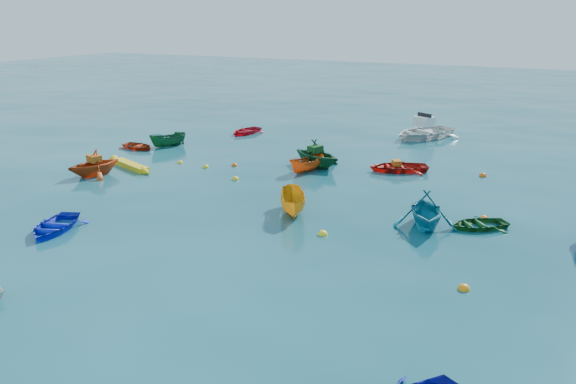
% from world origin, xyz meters
% --- Properties ---
extents(ground, '(160.00, 160.00, 0.00)m').
position_xyz_m(ground, '(0.00, 0.00, 0.00)').
color(ground, '#093845').
rests_on(ground, ground).
extents(dinghy_blue_sw, '(2.90, 3.38, 0.59)m').
position_xyz_m(dinghy_blue_sw, '(-6.65, -2.49, 0.00)').
color(dinghy_blue_sw, '#1021CB').
rests_on(dinghy_blue_sw, ground).
extents(dinghy_orange_w, '(3.22, 3.46, 1.49)m').
position_xyz_m(dinghy_orange_w, '(-11.06, 4.19, 0.00)').
color(dinghy_orange_w, '#B93D11').
rests_on(dinghy_orange_w, ground).
extents(sampan_yellow_mid, '(2.31, 3.05, 1.11)m').
position_xyz_m(sampan_yellow_mid, '(0.97, 3.56, 0.00)').
color(sampan_yellow_mid, orange).
rests_on(sampan_yellow_mid, ground).
extents(dinghy_green_e, '(2.97, 2.83, 0.50)m').
position_xyz_m(dinghy_green_e, '(8.38, 5.27, 0.00)').
color(dinghy_green_e, '#124D1C').
rests_on(dinghy_green_e, ground).
extents(dinghy_cyan_se, '(3.41, 3.67, 1.58)m').
position_xyz_m(dinghy_cyan_se, '(6.42, 4.51, 0.00)').
color(dinghy_cyan_se, teal).
rests_on(dinghy_cyan_se, ground).
extents(dinghy_red_nw, '(2.78, 2.22, 0.52)m').
position_xyz_m(dinghy_red_nw, '(-13.13, 10.04, 0.00)').
color(dinghy_red_nw, '#AC2C0E').
rests_on(dinghy_red_nw, ground).
extents(sampan_orange_n, '(1.70, 2.70, 0.98)m').
position_xyz_m(sampan_orange_n, '(-1.27, 9.89, 0.00)').
color(sampan_orange_n, '#CB5313').
rests_on(sampan_orange_n, ground).
extents(dinghy_green_n, '(3.86, 3.60, 1.65)m').
position_xyz_m(dinghy_green_n, '(-1.19, 11.02, 0.00)').
color(dinghy_green_n, '#124F27').
rests_on(dinghy_green_n, ground).
extents(dinghy_red_ne, '(3.89, 3.53, 0.66)m').
position_xyz_m(dinghy_red_ne, '(3.16, 12.20, 0.00)').
color(dinghy_red_ne, red).
rests_on(dinghy_red_ne, ground).
extents(dinghy_red_far, '(2.41, 3.05, 0.57)m').
position_xyz_m(dinghy_red_far, '(-9.39, 17.17, 0.00)').
color(dinghy_red_far, red).
rests_on(dinghy_red_far, ground).
extents(sampan_green_far, '(2.04, 2.65, 0.97)m').
position_xyz_m(sampan_green_far, '(-11.86, 11.48, 0.00)').
color(sampan_green_far, '#124D28').
rests_on(sampan_green_far, ground).
extents(kayak_yellow, '(3.78, 1.88, 0.38)m').
position_xyz_m(kayak_yellow, '(-10.36, 6.20, 0.00)').
color(kayak_yellow, yellow).
rests_on(kayak_yellow, ground).
extents(motorboat_white, '(5.48, 6.02, 1.62)m').
position_xyz_m(motorboat_white, '(2.35, 21.39, 0.00)').
color(motorboat_white, silver).
rests_on(motorboat_white, ground).
extents(tarp_orange_a, '(0.87, 0.76, 0.35)m').
position_xyz_m(tarp_orange_a, '(-11.04, 4.23, 0.92)').
color(tarp_orange_a, '#C35A14').
rests_on(tarp_orange_a, dinghy_orange_w).
extents(tarp_green_b, '(0.79, 0.90, 0.37)m').
position_xyz_m(tarp_green_b, '(-1.29, 11.05, 1.01)').
color(tarp_green_b, '#114518').
rests_on(tarp_green_b, dinghy_green_n).
extents(tarp_orange_b, '(0.65, 0.71, 0.28)m').
position_xyz_m(tarp_orange_b, '(3.07, 12.15, 0.47)').
color(tarp_orange_b, '#BC6013').
rests_on(tarp_orange_b, dinghy_red_ne).
extents(buoy_ye_a, '(0.38, 0.38, 0.38)m').
position_xyz_m(buoy_ye_a, '(3.09, 1.81, 0.00)').
color(buoy_ye_a, yellow).
rests_on(buoy_ye_a, ground).
extents(buoy_or_b, '(0.37, 0.37, 0.37)m').
position_xyz_m(buoy_or_b, '(8.80, -0.42, 0.00)').
color(buoy_or_b, orange).
rests_on(buoy_or_b, ground).
extents(buoy_ye_b, '(0.34, 0.34, 0.34)m').
position_xyz_m(buoy_ye_b, '(-6.67, 8.11, 0.00)').
color(buoy_ye_b, yellow).
rests_on(buoy_ye_b, ground).
extents(buoy_or_c, '(0.34, 0.34, 0.34)m').
position_xyz_m(buoy_or_c, '(-5.42, 9.14, 0.00)').
color(buoy_or_c, '#E2540C').
rests_on(buoy_or_c, ground).
extents(buoy_ye_c, '(0.36, 0.36, 0.36)m').
position_xyz_m(buoy_ye_c, '(-3.94, 6.81, 0.00)').
color(buoy_ye_c, yellow).
rests_on(buoy_ye_c, ground).
extents(buoy_or_d, '(0.34, 0.34, 0.34)m').
position_xyz_m(buoy_or_d, '(8.46, 6.39, 0.00)').
color(buoy_or_d, orange).
rests_on(buoy_or_d, ground).
extents(buoy_ye_d, '(0.31, 0.31, 0.31)m').
position_xyz_m(buoy_ye_d, '(-8.57, 8.31, 0.00)').
color(buoy_ye_d, yellow).
rests_on(buoy_ye_d, ground).
extents(buoy_or_e, '(0.39, 0.39, 0.39)m').
position_xyz_m(buoy_or_e, '(7.48, 13.14, 0.00)').
color(buoy_or_e, '#D7580B').
rests_on(buoy_or_e, ground).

